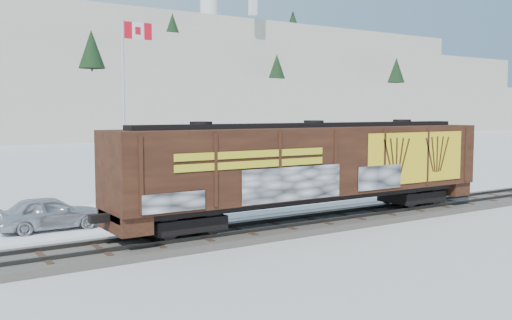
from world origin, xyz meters
TOP-DOWN VIEW (x-y plane):
  - ground at (0.00, 0.00)m, footprint 500.00×500.00m
  - rail_track at (0.00, 0.00)m, footprint 50.00×3.40m
  - parking_strip at (0.00, 7.50)m, footprint 40.00×8.00m
  - hopper_railcar at (3.97, -0.01)m, footprint 19.18×3.06m
  - flagpole at (-0.23, 12.50)m, footprint 2.30×0.90m
  - car_silver at (-6.39, 5.61)m, footprint 4.47×1.80m
  - car_white at (2.08, 7.85)m, footprint 4.34×2.66m
  - car_dark at (4.24, 7.20)m, footprint 5.09×2.67m

SIDE VIEW (x-z plane):
  - ground at x=0.00m, z-range 0.00..0.00m
  - parking_strip at x=0.00m, z-range 0.00..0.03m
  - rail_track at x=0.00m, z-range -0.07..0.36m
  - car_white at x=2.08m, z-range 0.03..1.38m
  - car_dark at x=4.24m, z-range 0.03..1.44m
  - car_silver at x=-6.39m, z-range 0.03..1.55m
  - hopper_railcar at x=3.97m, z-range 0.69..5.01m
  - flagpole at x=-0.23m, z-range -1.45..9.30m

